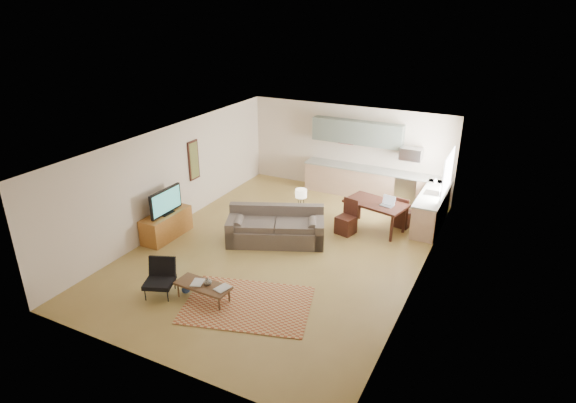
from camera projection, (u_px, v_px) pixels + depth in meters
The scene contains 25 objects.
room at pixel (282, 198), 11.25m from camera, with size 9.00×9.00×9.00m.
kitchen_counter_back at pixel (371, 183), 14.66m from camera, with size 4.26×0.64×0.92m, color tan, non-canonical shape.
kitchen_counter_right at pixel (431, 209), 12.85m from camera, with size 0.64×2.26×0.92m, color tan, non-canonical shape.
kitchen_range at pixel (407, 190), 14.21m from camera, with size 0.62×0.62×0.90m, color #A5A8AD.
kitchen_microwave at pixel (411, 154), 13.80m from camera, with size 0.62×0.40×0.35m, color #A5A8AD.
upper_cabinets at pixel (357, 132), 14.45m from camera, with size 2.80×0.34×0.70m, color slate.
window_right at pixel (448, 173), 12.30m from camera, with size 0.02×1.40×1.05m, color white.
wall_art_left at pixel (194, 160), 13.24m from camera, with size 0.06×0.42×1.10m, color olive, non-canonical shape.
triptych at pixel (346, 136), 14.81m from camera, with size 1.70×0.04×0.50m, color beige, non-canonical shape.
rug at pixel (248, 305), 9.61m from camera, with size 2.49×1.72×0.02m, color #9A4125.
sofa at pixel (276, 226), 11.95m from camera, with size 2.50×1.09×0.87m, color brown, non-canonical shape.
coffee_table at pixel (203, 292), 9.73m from camera, with size 1.18×0.47×0.35m, color #4E321E, non-canonical shape.
book_a at pixel (192, 282), 9.72m from camera, with size 0.31×0.36×0.03m, color maroon.
book_b at pixel (219, 286), 9.59m from camera, with size 0.30×0.36×0.02m, color navy.
vase at pixel (208, 281), 9.63m from camera, with size 0.16×0.16×0.16m, color black.
armchair at pixel (159, 279), 9.81m from camera, with size 0.65×0.65×0.74m, color black, non-canonical shape.
tv_credenza at pixel (167, 225), 12.26m from camera, with size 0.55×1.43×0.66m, color #955823, non-canonical shape.
tv at pixel (166, 202), 11.98m from camera, with size 0.11×1.10×0.66m, color black, non-canonical shape.
console_table at pixel (301, 217), 12.73m from camera, with size 0.54×0.36×0.63m, color black, non-canonical shape.
table_lamp at pixel (301, 198), 12.51m from camera, with size 0.30×0.30×0.50m, color beige, non-canonical shape.
dining_table at pixel (375, 216), 12.62m from camera, with size 1.55×0.89×0.78m, color black, non-canonical shape.
dining_chair_near at pixel (346, 217), 12.40m from camera, with size 0.44×0.46×0.91m, color black, non-canonical shape.
dining_chair_far at pixel (403, 211), 12.80m from camera, with size 0.41×0.43×0.87m, color black, non-canonical shape.
laptop at pixel (387, 201), 12.21m from camera, with size 0.33×0.25×0.25m, color #A5A8AD, non-canonical shape.
soap_bottle at pixel (436, 180), 13.33m from camera, with size 0.10×0.10×0.19m, color beige.
Camera 1 is at (4.80, -9.22, 5.65)m, focal length 30.00 mm.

